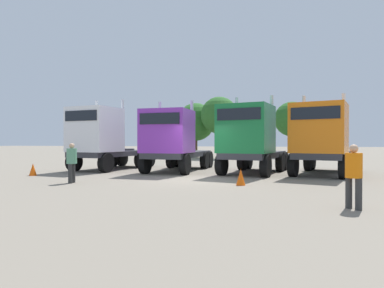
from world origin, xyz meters
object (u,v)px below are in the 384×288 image
Objects in this scene: semi_truck_white at (102,138)px; semi_truck_green at (249,138)px; visitor_with_camera at (72,160)px; traffic_cone_mid at (33,169)px; semi_truck_orange at (321,139)px; traffic_cone_far at (241,177)px; visitor_in_hivis at (354,172)px; semi_truck_purple at (173,141)px.

semi_truck_green is at bearing 96.50° from semi_truck_white.
visitor_with_camera is 4.24m from traffic_cone_mid.
semi_truck_orange reaches higher than traffic_cone_mid.
visitor_with_camera is at bearing -172.17° from traffic_cone_far.
semi_truck_orange reaches higher than visitor_in_hivis.
semi_truck_white is 10.29× the size of traffic_cone_mid.
semi_truck_purple reaches higher than visitor_with_camera.
semi_truck_green is (4.17, -0.20, 0.11)m from semi_truck_purple.
semi_truck_green is 3.79× the size of visitor_in_hivis.
semi_truck_orange is 10.86× the size of traffic_cone_mid.
traffic_cone_mid is 0.97× the size of traffic_cone_far.
semi_truck_green is at bearing 90.29° from semi_truck_purple.
semi_truck_purple is at bearing 91.23° from visitor_in_hivis.
traffic_cone_mid is at bearing -39.73° from visitor_with_camera.
semi_truck_purple is at bearing 132.04° from traffic_cone_far.
semi_truck_purple is 6.13m from visitor_with_camera.
semi_truck_green is (8.52, -0.38, -0.03)m from semi_truck_white.
visitor_with_camera reaches higher than traffic_cone_far.
visitor_with_camera is (-2.58, -5.51, -0.80)m from semi_truck_purple.
semi_truck_orange is 11.68m from visitor_with_camera.
traffic_cone_far is at bearing 45.04° from semi_truck_purple.
semi_truck_purple reaches higher than traffic_cone_mid.
semi_truck_white reaches higher than semi_truck_green.
semi_truck_white is 4.36m from semi_truck_purple.
traffic_cone_far is at bearing 89.59° from visitor_in_hivis.
semi_truck_green is 0.93× the size of semi_truck_orange.
semi_truck_white reaches higher than semi_truck_purple.
semi_truck_purple is 10.29× the size of traffic_cone_far.
semi_truck_white is 9.98× the size of traffic_cone_far.
traffic_cone_far is (6.71, 0.92, -0.62)m from visitor_with_camera.
traffic_cone_far is (8.49, -4.77, -1.56)m from semi_truck_white.
semi_truck_orange is at bearing 52.77° from traffic_cone_far.
semi_truck_green reaches higher than visitor_with_camera.
traffic_cone_mid is at bearing -60.17° from semi_truck_orange.
visitor_with_camera is (-9.86, 2.95, 0.00)m from visitor_in_hivis.
semi_truck_white is at bearing -81.47° from visitor_with_camera.
semi_truck_purple is 3.96× the size of visitor_with_camera.
visitor_with_camera is at bearing -22.08° from semi_truck_purple.
semi_truck_green reaches higher than visitor_in_hivis.
traffic_cone_mid is at bearing 119.74° from visitor_in_hivis.
traffic_cone_far is at bearing -21.23° from semi_truck_orange.
semi_truck_purple is 10.60× the size of traffic_cone_mid.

